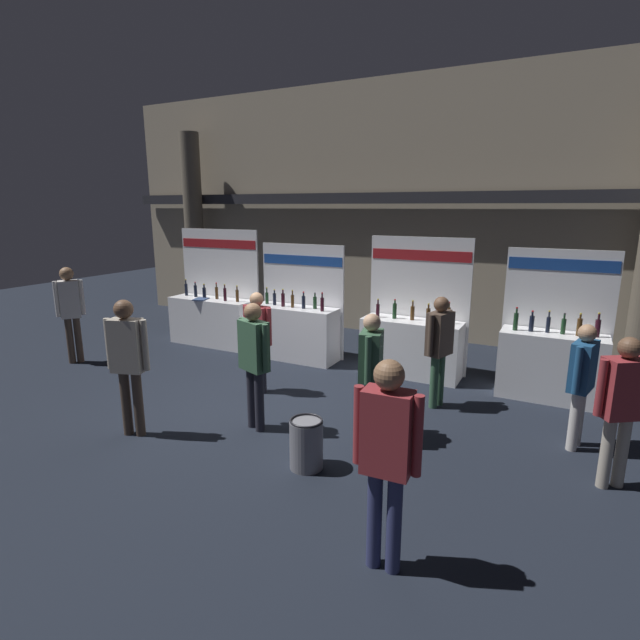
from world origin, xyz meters
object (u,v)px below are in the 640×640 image
at_px(visitor_6, 439,342).
at_px(visitor_8, 582,376).
at_px(exhibitor_booth_3, 551,360).
at_px(visitor_4, 258,334).
at_px(exhibitor_booth_1, 295,328).
at_px(visitor_5, 371,365).
at_px(visitor_0, 70,306).
at_px(exhibitor_booth_2, 412,341).
at_px(visitor_3, 254,355).
at_px(exhibitor_booth_0, 213,316).
at_px(visitor_2, 128,356).
at_px(visitor_7, 387,448).
at_px(trash_bin, 306,444).
at_px(visitor_1, 622,399).

bearing_deg(visitor_6, visitor_8, 92.42).
xyz_separation_m(exhibitor_booth_3, visitor_6, (-1.47, -1.13, 0.39)).
distance_m(exhibitor_booth_3, visitor_4, 4.57).
relative_size(exhibitor_booth_1, exhibitor_booth_3, 0.97).
relative_size(exhibitor_booth_3, visitor_5, 1.39).
relative_size(exhibitor_booth_1, visitor_6, 1.33).
xyz_separation_m(visitor_0, visitor_8, (8.52, 0.58, -0.16)).
distance_m(exhibitor_booth_1, exhibitor_booth_2, 2.31).
distance_m(visitor_0, visitor_3, 4.77).
bearing_deg(visitor_0, exhibitor_booth_1, -21.70).
height_order(exhibitor_booth_0, visitor_2, exhibitor_booth_0).
bearing_deg(visitor_7, visitor_5, 111.69).
bearing_deg(visitor_3, visitor_8, -140.14).
xyz_separation_m(visitor_2, visitor_5, (2.77, 1.33, -0.09)).
height_order(exhibitor_booth_2, visitor_6, exhibitor_booth_2).
bearing_deg(visitor_8, visitor_3, 123.46).
xyz_separation_m(exhibitor_booth_1, visitor_0, (-3.61, -2.17, 0.50)).
bearing_deg(visitor_5, visitor_8, 98.64).
bearing_deg(exhibitor_booth_2, exhibitor_booth_3, -1.93).
distance_m(exhibitor_booth_3, visitor_5, 3.25).
relative_size(trash_bin, visitor_8, 0.38).
xyz_separation_m(exhibitor_booth_0, visitor_1, (7.37, -2.48, 0.38)).
xyz_separation_m(exhibitor_booth_2, exhibitor_booth_3, (2.23, -0.08, 0.01)).
height_order(exhibitor_booth_2, visitor_0, exhibitor_booth_2).
distance_m(trash_bin, visitor_5, 1.29).
bearing_deg(visitor_5, visitor_0, -105.84).
xyz_separation_m(exhibitor_booth_3, visitor_5, (-1.98, -2.55, 0.37)).
bearing_deg(exhibitor_booth_0, visitor_4, -37.78).
xyz_separation_m(exhibitor_booth_1, visitor_3, (1.10, -2.96, 0.43)).
height_order(exhibitor_booth_1, visitor_4, exhibitor_booth_1).
relative_size(exhibitor_booth_3, visitor_7, 1.27).
height_order(exhibitor_booth_1, visitor_6, exhibitor_booth_1).
height_order(visitor_3, visitor_4, visitor_3).
height_order(exhibitor_booth_2, visitor_7, exhibitor_booth_2).
relative_size(exhibitor_booth_2, visitor_3, 1.40).
bearing_deg(visitor_0, visitor_7, -71.90).
xyz_separation_m(exhibitor_booth_0, exhibitor_booth_2, (4.41, 0.02, -0.01)).
xyz_separation_m(exhibitor_booth_1, visitor_7, (3.53, -4.64, 0.48)).
bearing_deg(exhibitor_booth_0, exhibitor_booth_1, -2.43).
relative_size(visitor_2, visitor_5, 1.10).
relative_size(visitor_7, visitor_8, 1.15).
bearing_deg(exhibitor_booth_3, exhibitor_booth_2, 178.07).
height_order(visitor_4, visitor_8, visitor_4).
bearing_deg(visitor_4, visitor_1, -1.13).
bearing_deg(visitor_0, visitor_4, -47.90).
relative_size(exhibitor_booth_2, visitor_1, 1.46).
xyz_separation_m(exhibitor_booth_1, visitor_8, (4.91, -1.59, 0.34)).
xyz_separation_m(visitor_0, visitor_3, (4.71, -0.79, -0.07)).
relative_size(visitor_4, visitor_5, 0.99).
bearing_deg(visitor_1, visitor_2, 161.20).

